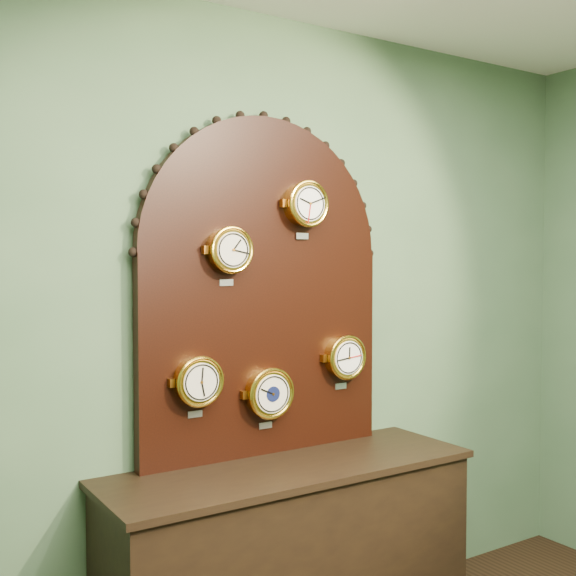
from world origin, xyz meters
TOP-DOWN VIEW (x-y plane):
  - wall_back at (0.00, 2.50)m, footprint 4.00×0.00m
  - shop_counter at (0.00, 2.23)m, footprint 1.60×0.50m
  - display_board at (0.00, 2.45)m, footprint 1.26×0.06m
  - roman_clock at (-0.21, 2.38)m, footprint 0.20×0.08m
  - arabic_clock at (0.18, 2.38)m, footprint 0.21×0.08m
  - hygrometer at (-0.36, 2.38)m, footprint 0.21×0.08m
  - barometer at (-0.01, 2.38)m, footprint 0.23×0.08m
  - tide_clock at (0.40, 2.38)m, footprint 0.21×0.08m

SIDE VIEW (x-z plane):
  - shop_counter at x=0.00m, z-range 0.00..0.80m
  - barometer at x=-0.01m, z-range 0.97..1.25m
  - hygrometer at x=-0.36m, z-range 1.07..1.33m
  - tide_clock at x=0.40m, z-range 1.11..1.37m
  - wall_back at x=0.00m, z-range -0.60..3.40m
  - display_board at x=0.00m, z-range 0.86..2.39m
  - roman_clock at x=-0.21m, z-range 1.61..1.87m
  - arabic_clock at x=0.18m, z-range 1.82..2.08m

